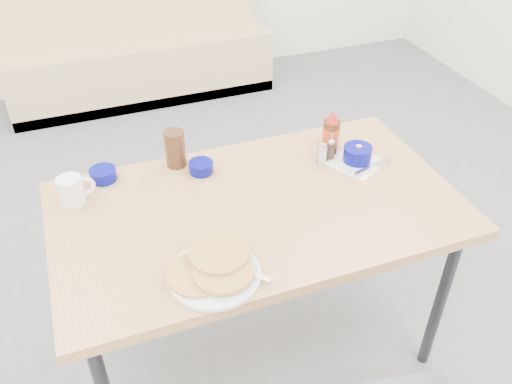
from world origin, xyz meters
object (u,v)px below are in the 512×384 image
object	(u,v)px
coffee_mug	(72,190)
butter_bowl	(201,167)
dining_table	(258,219)
amber_tumbler	(175,149)
creamer_bowl	(103,175)
syrup_bottle	(331,134)
pancake_plate	(214,270)
booth_bench	(137,48)
condiment_caddy	(327,152)
grits_setting	(357,156)

from	to	relation	value
coffee_mug	butter_bowl	xyz separation A→B (m)	(0.46, 0.02, -0.03)
dining_table	amber_tumbler	distance (m)	0.42
dining_table	coffee_mug	distance (m)	0.65
creamer_bowl	syrup_bottle	bearing A→B (deg)	-7.47
dining_table	coffee_mug	size ratio (longest dim) A/B	10.95
butter_bowl	creamer_bowl	bearing A→B (deg)	167.42
dining_table	pancake_plate	distance (m)	0.36
creamer_bowl	syrup_bottle	world-z (taller)	syrup_bottle
booth_bench	pancake_plate	xyz separation A→B (m)	(-0.24, -2.80, 0.43)
condiment_caddy	butter_bowl	bearing A→B (deg)	154.90
booth_bench	coffee_mug	bearing A→B (deg)	-104.42
booth_bench	condiment_caddy	xyz separation A→B (m)	(0.35, -2.37, 0.45)
syrup_bottle	amber_tumbler	bearing A→B (deg)	169.14
booth_bench	amber_tumbler	distance (m)	2.26
amber_tumbler	condiment_caddy	size ratio (longest dim) A/B	1.40
butter_bowl	condiment_caddy	world-z (taller)	condiment_caddy
butter_bowl	condiment_caddy	xyz separation A→B (m)	(0.47, -0.09, 0.02)
dining_table	butter_bowl	bearing A→B (deg)	115.86
dining_table	condiment_caddy	xyz separation A→B (m)	(0.35, 0.17, 0.10)
dining_table	butter_bowl	world-z (taller)	butter_bowl
creamer_bowl	syrup_bottle	xyz separation A→B (m)	(0.87, -0.11, 0.05)
grits_setting	creamer_bowl	xyz separation A→B (m)	(-0.92, 0.23, -0.01)
coffee_mug	condiment_caddy	size ratio (longest dim) A/B	1.24
coffee_mug	butter_bowl	world-z (taller)	coffee_mug
syrup_bottle	dining_table	bearing A→B (deg)	-149.88
grits_setting	creamer_bowl	bearing A→B (deg)	165.89
booth_bench	amber_tumbler	world-z (taller)	booth_bench
booth_bench	butter_bowl	distance (m)	2.32
grits_setting	butter_bowl	size ratio (longest dim) A/B	2.80
pancake_plate	coffee_mug	xyz separation A→B (m)	(-0.35, 0.51, 0.03)
butter_bowl	amber_tumbler	distance (m)	0.12
dining_table	syrup_bottle	world-z (taller)	syrup_bottle
grits_setting	condiment_caddy	xyz separation A→B (m)	(-0.10, 0.06, 0.00)
coffee_mug	grits_setting	xyz separation A→B (m)	(1.04, -0.13, -0.02)
booth_bench	butter_bowl	bearing A→B (deg)	-93.20
dining_table	syrup_bottle	distance (m)	0.47
creamer_bowl	amber_tumbler	bearing A→B (deg)	0.00
pancake_plate	syrup_bottle	xyz separation A→B (m)	(0.63, 0.49, 0.06)
coffee_mug	syrup_bottle	xyz separation A→B (m)	(0.98, -0.02, 0.02)
pancake_plate	butter_bowl	size ratio (longest dim) A/B	3.15
booth_bench	amber_tumbler	size ratio (longest dim) A/B	13.17
booth_bench	amber_tumbler	xyz separation A→B (m)	(-0.20, -2.19, 0.48)
coffee_mug	amber_tumbler	world-z (taller)	amber_tumbler
booth_bench	grits_setting	world-z (taller)	booth_bench
pancake_plate	amber_tumbler	world-z (taller)	amber_tumbler
condiment_caddy	syrup_bottle	distance (m)	0.08
dining_table	grits_setting	xyz separation A→B (m)	(0.45, 0.11, 0.09)
dining_table	creamer_bowl	distance (m)	0.59
pancake_plate	syrup_bottle	world-z (taller)	syrup_bottle
pancake_plate	butter_bowl	bearing A→B (deg)	78.20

